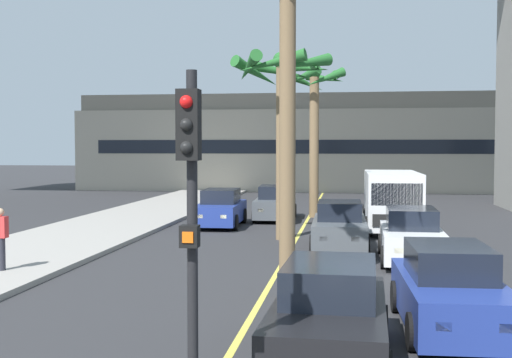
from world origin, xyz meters
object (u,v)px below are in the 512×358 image
car_queue_front (330,317)px  delivery_van (392,199)px  car_queue_sixth (450,291)px  pedestrian_mid_block (1,238)px  car_queue_fourth (275,204)px  palm_tree_near_median (314,102)px  palm_tree_far_median (283,84)px  car_queue_third (339,227)px  car_queue_second (411,237)px  traffic_light_median_near (191,207)px  car_queue_fifth (221,209)px

car_queue_front → delivery_van: 16.18m
car_queue_sixth → pedestrian_mid_block: pedestrian_mid_block is taller
car_queue_fourth → palm_tree_near_median: palm_tree_near_median is taller
car_queue_fourth → car_queue_sixth: 18.26m
car_queue_sixth → palm_tree_far_median: palm_tree_far_median is taller
car_queue_sixth → pedestrian_mid_block: 11.34m
car_queue_fourth → pedestrian_mid_block: 15.06m
car_queue_fourth → pedestrian_mid_block: bearing=-111.7°
car_queue_fourth → delivery_van: delivery_van is taller
car_queue_third → delivery_van: 5.13m
car_queue_front → delivery_van: bearing=83.1°
car_queue_front → delivery_van: (1.95, 16.05, 0.57)m
pedestrian_mid_block → car_queue_third: bearing=33.6°
delivery_van → pedestrian_mid_block: bearing=-135.5°
car_queue_second → car_queue_sixth: same height
traffic_light_median_near → palm_tree_far_median: 16.78m
car_queue_second → car_queue_sixth: (0.02, -7.24, 0.00)m
car_queue_sixth → car_queue_second: bearing=90.2°
car_queue_third → delivery_van: (1.97, 4.71, 0.57)m
palm_tree_far_median → car_queue_sixth: bearing=-69.3°
car_queue_fifth → car_queue_sixth: bearing=-63.9°
car_queue_second → car_queue_fifth: bearing=133.8°
car_queue_front → palm_tree_near_median: size_ratio=0.58×
car_queue_fifth → traffic_light_median_near: size_ratio=0.99×
car_queue_fifth → pedestrian_mid_block: bearing=-107.6°
pedestrian_mid_block → car_queue_sixth: bearing=-18.0°
car_queue_second → palm_tree_far_median: 7.58m
car_queue_second → car_queue_fourth: 11.50m
car_queue_second → delivery_van: size_ratio=0.79×
car_queue_second → traffic_light_median_near: 13.17m
car_queue_second → palm_tree_far_median: size_ratio=0.61×
car_queue_second → pedestrian_mid_block: 11.39m
car_queue_sixth → palm_tree_near_median: size_ratio=0.58×
car_queue_front → car_queue_third: 11.35m
car_queue_third → car_queue_fifth: bearing=132.7°
pedestrian_mid_block → traffic_light_median_near: bearing=-50.6°
car_queue_second → delivery_van: bearing=91.3°
traffic_light_median_near → palm_tree_near_median: 24.31m
car_queue_front → car_queue_fourth: 19.85m
car_queue_second → car_queue_fifth: (-7.19, 7.51, 0.00)m
car_queue_front → palm_tree_far_median: palm_tree_far_median is taller
car_queue_second → car_queue_sixth: size_ratio=0.99×
palm_tree_far_median → pedestrian_mid_block: palm_tree_far_median is taller
palm_tree_near_median → car_queue_second: bearing=-73.3°
car_queue_second → traffic_light_median_near: bearing=-105.6°
traffic_light_median_near → car_queue_fifth: bearing=100.4°
car_queue_front → traffic_light_median_near: 4.02m
traffic_light_median_near → pedestrian_mid_block: bearing=129.4°
car_queue_fourth → car_queue_fifth: size_ratio=1.00×
car_queue_second → traffic_light_median_near: traffic_light_median_near is taller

